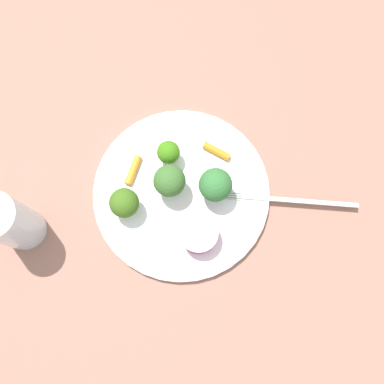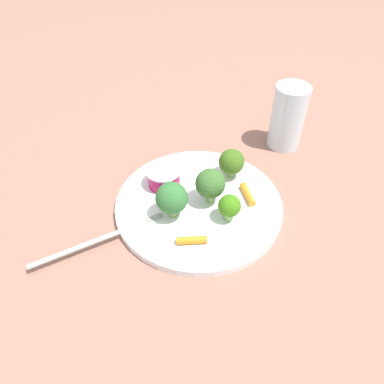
{
  "view_description": "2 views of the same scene",
  "coord_description": "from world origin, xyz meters",
  "px_view_note": "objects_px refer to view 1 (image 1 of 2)",
  "views": [
    {
      "loc": [
        0.08,
        -0.14,
        0.64
      ],
      "look_at": [
        0.02,
        0.0,
        0.03
      ],
      "focal_mm": 41.15,
      "sensor_mm": 36.0,
      "label": 1
    },
    {
      "loc": [
        0.07,
        0.4,
        0.42
      ],
      "look_at": [
        0.01,
        -0.01,
        0.02
      ],
      "focal_mm": 34.4,
      "sensor_mm": 36.0,
      "label": 2
    }
  ],
  "objects_px": {
    "plate": "(181,193)",
    "drinking_glass": "(10,223)",
    "carrot_stick_0": "(217,151)",
    "sauce_cup": "(199,234)",
    "broccoli_floret_0": "(170,180)",
    "broccoli_floret_3": "(169,153)",
    "broccoli_floret_1": "(215,185)",
    "fork": "(288,200)",
    "broccoli_floret_2": "(124,203)",
    "carrot_stick_1": "(133,170)"
  },
  "relations": [
    {
      "from": "plate",
      "to": "drinking_glass",
      "type": "distance_m",
      "value": 0.24
    },
    {
      "from": "carrot_stick_0",
      "to": "sauce_cup",
      "type": "bearing_deg",
      "value": -78.16
    },
    {
      "from": "sauce_cup",
      "to": "broccoli_floret_0",
      "type": "height_order",
      "value": "broccoli_floret_0"
    },
    {
      "from": "broccoli_floret_0",
      "to": "broccoli_floret_3",
      "type": "bearing_deg",
      "value": 117.64
    },
    {
      "from": "broccoli_floret_1",
      "to": "fork",
      "type": "distance_m",
      "value": 0.11
    },
    {
      "from": "plate",
      "to": "broccoli_floret_2",
      "type": "height_order",
      "value": "broccoli_floret_2"
    },
    {
      "from": "broccoli_floret_0",
      "to": "broccoli_floret_2",
      "type": "height_order",
      "value": "broccoli_floret_0"
    },
    {
      "from": "broccoli_floret_0",
      "to": "carrot_stick_0",
      "type": "bearing_deg",
      "value": 62.49
    },
    {
      "from": "fork",
      "to": "sauce_cup",
      "type": "bearing_deg",
      "value": -134.19
    },
    {
      "from": "carrot_stick_1",
      "to": "sauce_cup",
      "type": "bearing_deg",
      "value": -21.25
    },
    {
      "from": "fork",
      "to": "broccoli_floret_3",
      "type": "bearing_deg",
      "value": -176.22
    },
    {
      "from": "plate",
      "to": "sauce_cup",
      "type": "relative_size",
      "value": 4.78
    },
    {
      "from": "carrot_stick_1",
      "to": "drinking_glass",
      "type": "height_order",
      "value": "drinking_glass"
    },
    {
      "from": "broccoli_floret_0",
      "to": "fork",
      "type": "xyz_separation_m",
      "value": [
        0.17,
        0.05,
        -0.04
      ]
    },
    {
      "from": "broccoli_floret_3",
      "to": "drinking_glass",
      "type": "xyz_separation_m",
      "value": [
        -0.15,
        -0.18,
        0.02
      ]
    },
    {
      "from": "sauce_cup",
      "to": "broccoli_floret_3",
      "type": "height_order",
      "value": "broccoli_floret_3"
    },
    {
      "from": "broccoli_floret_3",
      "to": "drinking_glass",
      "type": "height_order",
      "value": "drinking_glass"
    },
    {
      "from": "sauce_cup",
      "to": "drinking_glass",
      "type": "height_order",
      "value": "drinking_glass"
    },
    {
      "from": "broccoli_floret_1",
      "to": "fork",
      "type": "relative_size",
      "value": 0.32
    },
    {
      "from": "fork",
      "to": "broccoli_floret_2",
      "type": "bearing_deg",
      "value": -153.3
    },
    {
      "from": "fork",
      "to": "broccoli_floret_1",
      "type": "bearing_deg",
      "value": -163.21
    },
    {
      "from": "carrot_stick_0",
      "to": "plate",
      "type": "bearing_deg",
      "value": -106.35
    },
    {
      "from": "carrot_stick_0",
      "to": "drinking_glass",
      "type": "distance_m",
      "value": 0.31
    },
    {
      "from": "broccoli_floret_1",
      "to": "broccoli_floret_2",
      "type": "relative_size",
      "value": 1.16
    },
    {
      "from": "sauce_cup",
      "to": "broccoli_floret_3",
      "type": "distance_m",
      "value": 0.13
    },
    {
      "from": "fork",
      "to": "drinking_glass",
      "type": "relative_size",
      "value": 1.59
    },
    {
      "from": "broccoli_floret_2",
      "to": "broccoli_floret_3",
      "type": "height_order",
      "value": "broccoli_floret_2"
    },
    {
      "from": "broccoli_floret_3",
      "to": "fork",
      "type": "bearing_deg",
      "value": 3.78
    },
    {
      "from": "carrot_stick_1",
      "to": "carrot_stick_0",
      "type": "bearing_deg",
      "value": 37.36
    },
    {
      "from": "plate",
      "to": "broccoli_floret_1",
      "type": "distance_m",
      "value": 0.06
    },
    {
      "from": "broccoli_floret_2",
      "to": "broccoli_floret_3",
      "type": "bearing_deg",
      "value": 75.36
    },
    {
      "from": "broccoli_floret_0",
      "to": "broccoli_floret_2",
      "type": "relative_size",
      "value": 1.16
    },
    {
      "from": "broccoli_floret_2",
      "to": "broccoli_floret_1",
      "type": "bearing_deg",
      "value": 35.05
    },
    {
      "from": "broccoli_floret_3",
      "to": "carrot_stick_0",
      "type": "bearing_deg",
      "value": 31.42
    },
    {
      "from": "broccoli_floret_2",
      "to": "carrot_stick_0",
      "type": "height_order",
      "value": "broccoli_floret_2"
    },
    {
      "from": "broccoli_floret_2",
      "to": "carrot_stick_0",
      "type": "xyz_separation_m",
      "value": [
        0.09,
        0.13,
        -0.02
      ]
    },
    {
      "from": "drinking_glass",
      "to": "sauce_cup",
      "type": "bearing_deg",
      "value": 21.65
    },
    {
      "from": "plate",
      "to": "broccoli_floret_2",
      "type": "xyz_separation_m",
      "value": [
        -0.06,
        -0.05,
        0.04
      ]
    },
    {
      "from": "carrot_stick_0",
      "to": "drinking_glass",
      "type": "height_order",
      "value": "drinking_glass"
    },
    {
      "from": "sauce_cup",
      "to": "broccoli_floret_3",
      "type": "relative_size",
      "value": 1.24
    },
    {
      "from": "broccoli_floret_0",
      "to": "broccoli_floret_2",
      "type": "xyz_separation_m",
      "value": [
        -0.05,
        -0.05,
        -0.01
      ]
    },
    {
      "from": "plate",
      "to": "broccoli_floret_2",
      "type": "distance_m",
      "value": 0.09
    },
    {
      "from": "sauce_cup",
      "to": "fork",
      "type": "bearing_deg",
      "value": 45.81
    },
    {
      "from": "plate",
      "to": "carrot_stick_0",
      "type": "distance_m",
      "value": 0.08
    },
    {
      "from": "plate",
      "to": "drinking_glass",
      "type": "xyz_separation_m",
      "value": [
        -0.19,
        -0.14,
        0.05
      ]
    },
    {
      "from": "broccoli_floret_3",
      "to": "carrot_stick_1",
      "type": "height_order",
      "value": "broccoli_floret_3"
    },
    {
      "from": "broccoli_floret_1",
      "to": "drinking_glass",
      "type": "bearing_deg",
      "value": -144.53
    },
    {
      "from": "sauce_cup",
      "to": "fork",
      "type": "distance_m",
      "value": 0.14
    },
    {
      "from": "sauce_cup",
      "to": "broccoli_floret_1",
      "type": "bearing_deg",
      "value": 94.72
    },
    {
      "from": "broccoli_floret_2",
      "to": "broccoli_floret_0",
      "type": "bearing_deg",
      "value": 49.98
    }
  ]
}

